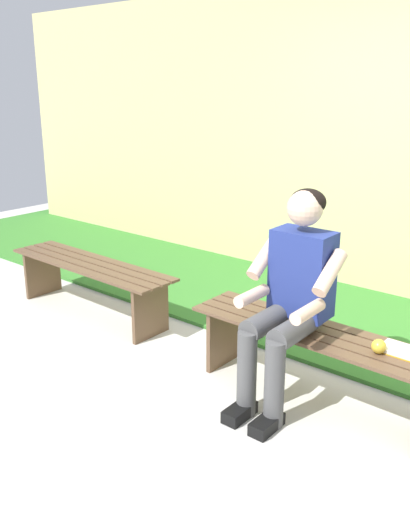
# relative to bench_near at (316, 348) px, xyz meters

# --- Properties ---
(ground_plane) EXTENTS (10.00, 7.00, 0.04)m
(ground_plane) POSITION_rel_bench_near_xyz_m (1.00, 1.00, -0.35)
(ground_plane) COLOR beige
(grass_strip) EXTENTS (9.00, 2.12, 0.03)m
(grass_strip) POSITION_rel_bench_near_xyz_m (1.00, -1.40, -0.31)
(grass_strip) COLOR #387A2D
(grass_strip) RESTS_ON ground
(brick_wall) EXTENTS (9.50, 0.24, 2.65)m
(brick_wall) POSITION_rel_bench_near_xyz_m (0.50, -2.00, 1.00)
(brick_wall) COLOR #D1C684
(brick_wall) RESTS_ON ground
(bench_near) EXTENTS (1.58, 0.41, 0.43)m
(bench_near) POSITION_rel_bench_near_xyz_m (0.00, 0.00, 0.00)
(bench_near) COLOR brown
(bench_near) RESTS_ON ground
(bench_far) EXTENTS (1.60, 0.41, 0.43)m
(bench_far) POSITION_rel_bench_near_xyz_m (2.01, 0.00, 0.00)
(bench_far) COLOR brown
(bench_far) RESTS_ON ground
(person_seated) EXTENTS (0.50, 0.69, 1.24)m
(person_seated) POSITION_rel_bench_near_xyz_m (0.12, 0.10, 0.35)
(person_seated) COLOR navy
(person_seated) RESTS_ON ground
(apple) EXTENTS (0.08, 0.08, 0.08)m
(apple) POSITION_rel_bench_near_xyz_m (-0.38, 0.03, 0.14)
(apple) COLOR gold
(apple) RESTS_ON bench_near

